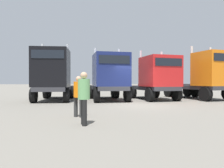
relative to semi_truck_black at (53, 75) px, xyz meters
The scene contains 7 objects.
ground 6.81m from the semi_truck_black, 28.98° to the right, with size 200.00×200.00×0.00m, color slate.
semi_truck_black is the anchor object (origin of this frame).
semi_truck_navy 4.15m from the semi_truck_black, ahead, with size 3.14×6.09×4.05m.
semi_truck_red 7.87m from the semi_truck_black, ahead, with size 3.48×5.99×3.94m.
semi_truck_orange 11.98m from the semi_truck_black, ahead, with size 3.78×6.38×4.32m.
visitor_in_hivis 7.57m from the semi_truck_black, 72.36° to the right, with size 0.55×0.55×1.68m.
visitor_with_camera 9.18m from the semi_truck_black, 73.81° to the right, with size 0.46×0.46×1.78m.
Camera 1 is at (-2.93, -12.63, 1.46)m, focal length 33.49 mm.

